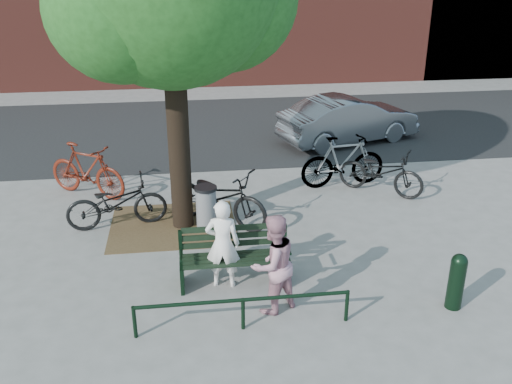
{
  "coord_description": "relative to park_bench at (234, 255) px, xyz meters",
  "views": [
    {
      "loc": [
        -0.68,
        -7.84,
        5.0
      ],
      "look_at": [
        0.47,
        1.0,
        1.15
      ],
      "focal_mm": 40.0,
      "sensor_mm": 36.0,
      "label": 1
    }
  ],
  "objects": [
    {
      "name": "bicycle_c",
      "position": [
        -0.1,
        2.12,
        0.09
      ],
      "size": [
        2.18,
        1.92,
        1.14
      ],
      "primitive_type": "imported",
      "rotation": [
        0.0,
        0.0,
        0.92
      ],
      "color": "black",
      "rests_on": "ground"
    },
    {
      "name": "bicycle_a",
      "position": [
        -2.04,
        2.24,
        0.02
      ],
      "size": [
        1.97,
        0.93,
        1.0
      ],
      "primitive_type": "imported",
      "rotation": [
        0.0,
        0.0,
        1.72
      ],
      "color": "black",
      "rests_on": "ground"
    },
    {
      "name": "road",
      "position": [
        0.0,
        8.42,
        -0.47
      ],
      "size": [
        40.0,
        7.0,
        0.01
      ],
      "primitive_type": "cube",
      "color": "black",
      "rests_on": "ground"
    },
    {
      "name": "bicycle_b",
      "position": [
        -2.81,
        3.84,
        0.11
      ],
      "size": [
        1.94,
        1.51,
        1.17
      ],
      "primitive_type": "imported",
      "rotation": [
        0.0,
        0.0,
        1.01
      ],
      "color": "#56180C",
      "rests_on": "ground"
    },
    {
      "name": "ground",
      "position": [
        0.0,
        -0.08,
        -0.48
      ],
      "size": [
        90.0,
        90.0,
        0.0
      ],
      "primitive_type": "plane",
      "color": "gray",
      "rests_on": "ground"
    },
    {
      "name": "bollard",
      "position": [
        3.19,
        -1.16,
        0.0
      ],
      "size": [
        0.24,
        0.24,
        0.9
      ],
      "color": "black",
      "rests_on": "ground"
    },
    {
      "name": "litter_bin",
      "position": [
        -0.35,
        1.92,
        -0.04
      ],
      "size": [
        0.43,
        0.43,
        0.87
      ],
      "color": "gray",
      "rests_on": "ground"
    },
    {
      "name": "parked_car",
      "position": [
        3.79,
        6.72,
        0.16
      ],
      "size": [
        4.1,
        2.5,
        1.28
      ],
      "primitive_type": "imported",
      "rotation": [
        0.0,
        0.0,
        1.89
      ],
      "color": "slate",
      "rests_on": "ground"
    },
    {
      "name": "park_bench",
      "position": [
        0.0,
        0.0,
        0.0
      ],
      "size": [
        1.74,
        0.54,
        0.97
      ],
      "color": "black",
      "rests_on": "ground"
    },
    {
      "name": "guard_railing",
      "position": [
        0.0,
        -1.28,
        -0.08
      ],
      "size": [
        3.06,
        0.06,
        0.51
      ],
      "color": "black",
      "rests_on": "ground"
    },
    {
      "name": "person_left",
      "position": [
        -0.19,
        -0.1,
        0.26
      ],
      "size": [
        0.59,
        0.44,
        1.48
      ],
      "primitive_type": "imported",
      "rotation": [
        0.0,
        0.0,
        2.96
      ],
      "color": "white",
      "rests_on": "ground"
    },
    {
      "name": "bicycle_e",
      "position": [
        3.5,
        3.16,
        0.02
      ],
      "size": [
        1.91,
        1.67,
        1.0
      ],
      "primitive_type": "imported",
      "rotation": [
        0.0,
        0.0,
        0.92
      ],
      "color": "black",
      "rests_on": "ground"
    },
    {
      "name": "person_right",
      "position": [
        0.49,
        -0.86,
        0.29
      ],
      "size": [
        0.94,
        0.87,
        1.54
      ],
      "primitive_type": "imported",
      "rotation": [
        0.0,
        0.0,
        3.65
      ],
      "color": "#BE8392",
      "rests_on": "ground"
    },
    {
      "name": "dirt_pit",
      "position": [
        -1.0,
        2.12,
        -0.47
      ],
      "size": [
        2.4,
        2.0,
        0.02
      ],
      "primitive_type": "cube",
      "color": "brown",
      "rests_on": "ground"
    },
    {
      "name": "bicycle_d",
      "position": [
        2.79,
        3.67,
        0.11
      ],
      "size": [
        2.01,
        0.79,
        1.18
      ],
      "primitive_type": "imported",
      "rotation": [
        0.0,
        0.0,
        1.69
      ],
      "color": "gray",
      "rests_on": "ground"
    }
  ]
}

